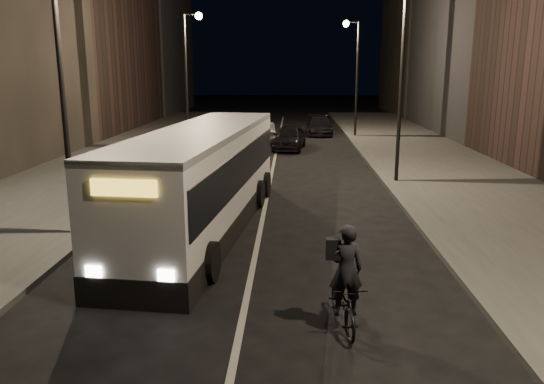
# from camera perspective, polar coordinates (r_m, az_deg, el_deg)

# --- Properties ---
(ground) EXTENTS (180.00, 180.00, 0.00)m
(ground) POSITION_cam_1_polar(r_m,az_deg,el_deg) (12.27, -2.67, -10.92)
(ground) COLOR black
(ground) RESTS_ON ground
(sidewalk_right) EXTENTS (7.00, 70.00, 0.16)m
(sidewalk_right) POSITION_cam_1_polar(r_m,az_deg,el_deg) (26.71, 18.50, 1.87)
(sidewalk_right) COLOR #3C3C39
(sidewalk_right) RESTS_ON ground
(sidewalk_left) EXTENTS (7.00, 70.00, 0.16)m
(sidewalk_left) POSITION_cam_1_polar(r_m,az_deg,el_deg) (27.34, -18.16, 2.14)
(sidewalk_left) COLOR #3C3C39
(sidewalk_left) RESTS_ON ground
(streetlight_right_mid) EXTENTS (1.20, 0.44, 8.12)m
(streetlight_right_mid) POSITION_cam_1_polar(r_m,az_deg,el_deg) (23.56, 13.21, 13.71)
(streetlight_right_mid) COLOR black
(streetlight_right_mid) RESTS_ON sidewalk_right
(streetlight_right_far) EXTENTS (1.20, 0.44, 8.12)m
(streetlight_right_far) POSITION_cam_1_polar(r_m,az_deg,el_deg) (39.40, 8.78, 13.56)
(streetlight_right_far) COLOR black
(streetlight_right_far) RESTS_ON sidewalk_right
(streetlight_left_near) EXTENTS (1.20, 0.44, 8.12)m
(streetlight_left_near) POSITION_cam_1_polar(r_m,az_deg,el_deg) (16.43, -21.04, 13.57)
(streetlight_left_near) COLOR black
(streetlight_left_near) RESTS_ON sidewalk_left
(streetlight_left_far) EXTENTS (1.20, 0.44, 8.12)m
(streetlight_left_far) POSITION_cam_1_polar(r_m,az_deg,el_deg) (33.76, -8.84, 13.64)
(streetlight_left_far) COLOR black
(streetlight_left_far) RESTS_ON sidewalk_left
(city_bus) EXTENTS (3.73, 12.06, 3.20)m
(city_bus) POSITION_cam_1_polar(r_m,az_deg,el_deg) (16.70, -7.37, 1.80)
(city_bus) COLOR silver
(city_bus) RESTS_ON ground
(cyclist_on_bicycle) EXTENTS (0.92, 1.96, 2.18)m
(cyclist_on_bicycle) POSITION_cam_1_polar(r_m,az_deg,el_deg) (10.59, 7.76, -10.80)
(cyclist_on_bicycle) COLOR black
(cyclist_on_bicycle) RESTS_ON ground
(car_near) EXTENTS (2.33, 4.66, 1.52)m
(car_near) POSITION_cam_1_polar(r_m,az_deg,el_deg) (33.48, 1.87, 5.90)
(car_near) COLOR black
(car_near) RESTS_ON ground
(car_mid) EXTENTS (2.05, 4.44, 1.41)m
(car_mid) POSITION_cam_1_polar(r_m,az_deg,el_deg) (36.58, -1.07, 6.44)
(car_mid) COLOR #363538
(car_mid) RESTS_ON ground
(car_far) EXTENTS (2.05, 4.87, 1.41)m
(car_far) POSITION_cam_1_polar(r_m,az_deg,el_deg) (41.28, 5.13, 7.16)
(car_far) COLOR black
(car_far) RESTS_ON ground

